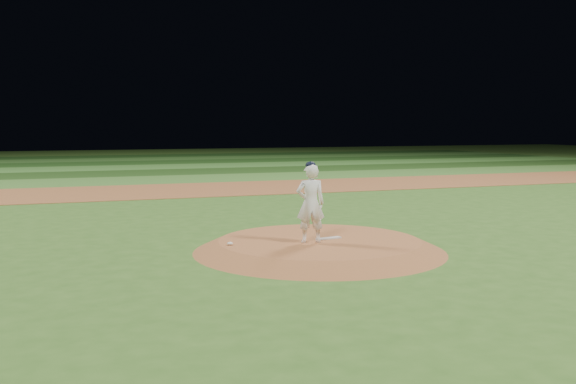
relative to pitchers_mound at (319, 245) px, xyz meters
The scene contains 12 objects.
ground 0.12m from the pitchers_mound, ahead, with size 120.00×120.00×0.00m, color #345F1F.
infield_dirt_band 14.00m from the pitchers_mound, 90.00° to the left, with size 70.00×6.00×0.02m, color brown.
outfield_stripe_0 19.50m from the pitchers_mound, 90.00° to the left, with size 70.00×5.00×0.02m, color #3C7028.
outfield_stripe_1 24.50m from the pitchers_mound, 90.00° to the left, with size 70.00×5.00×0.02m, color #1E4114.
outfield_stripe_2 29.50m from the pitchers_mound, 90.00° to the left, with size 70.00×5.00×0.02m, color #3D7A2C.
outfield_stripe_3 34.50m from the pitchers_mound, 90.00° to the left, with size 70.00×5.00×0.02m, color #1D4616.
outfield_stripe_4 39.50m from the pitchers_mound, 90.00° to the left, with size 70.00×5.00×0.02m, color #336825.
outfield_stripe_5 44.50m from the pitchers_mound, 90.00° to the left, with size 70.00×5.00×0.02m, color #1C4416.
pitchers_mound is the anchor object (origin of this frame).
pitching_rubber 0.27m from the pitchers_mound, ahead, with size 0.59×0.15×0.03m, color silver.
rosin_bag 2.00m from the pitchers_mound, behind, with size 0.12×0.12×0.07m, color white.
pitcher_on_mound 1.05m from the pitchers_mound, 141.56° to the right, with size 0.68×0.51×1.73m.
Camera 1 is at (-5.36, -12.74, 2.75)m, focal length 40.00 mm.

